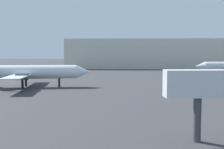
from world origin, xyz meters
TOP-DOWN VIEW (x-y plane):
  - airplane_on_taxiway at (-19.94, 49.77)m, footprint 28.02×23.82m
  - terminal_building at (18.51, 126.38)m, footprint 87.76×23.45m

SIDE VIEW (x-z plane):
  - airplane_on_taxiway at x=-19.94m, z-range -1.07..7.91m
  - terminal_building at x=18.51m, z-range 0.00..14.00m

